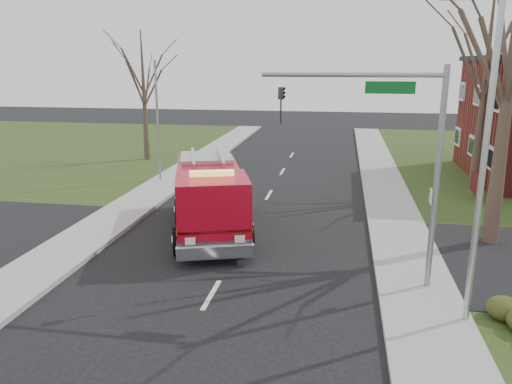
# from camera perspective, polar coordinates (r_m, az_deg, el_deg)

# --- Properties ---
(ground) EXTENTS (120.00, 120.00, 0.00)m
(ground) POSITION_cam_1_polar(r_m,az_deg,el_deg) (15.51, -5.13, -11.65)
(ground) COLOR black
(ground) RESTS_ON ground
(sidewalk_right) EXTENTS (2.40, 80.00, 0.15)m
(sidewalk_right) POSITION_cam_1_polar(r_m,az_deg,el_deg) (15.24, 18.63, -12.60)
(sidewalk_right) COLOR gray
(sidewalk_right) RESTS_ON ground
(sidewalk_left) EXTENTS (2.40, 80.00, 0.15)m
(sidewalk_left) POSITION_cam_1_polar(r_m,az_deg,el_deg) (18.00, -24.83, -8.93)
(sidewalk_left) COLOR gray
(sidewalk_left) RESTS_ON ground
(health_center_sign) EXTENTS (0.12, 2.00, 1.40)m
(health_center_sign) POSITION_cam_1_polar(r_m,az_deg,el_deg) (27.46, 23.88, 0.76)
(health_center_sign) COLOR #4B1111
(health_center_sign) RESTS_ON ground
(bare_tree_far) EXTENTS (5.25, 5.25, 10.50)m
(bare_tree_far) POSITION_cam_1_polar(r_m,az_deg,el_deg) (29.35, 24.84, 12.57)
(bare_tree_far) COLOR #3F2E25
(bare_tree_far) RESTS_ON ground
(bare_tree_left) EXTENTS (4.50, 4.50, 9.00)m
(bare_tree_left) POSITION_cam_1_polar(r_m,az_deg,el_deg) (36.15, -12.76, 12.19)
(bare_tree_left) COLOR #3F2E25
(bare_tree_left) RESTS_ON ground
(traffic_signal_mast) EXTENTS (5.29, 0.18, 6.80)m
(traffic_signal_mast) POSITION_cam_1_polar(r_m,az_deg,el_deg) (15.16, 15.51, 5.96)
(traffic_signal_mast) COLOR gray
(traffic_signal_mast) RESTS_ON ground
(streetlight_pole) EXTENTS (1.48, 0.16, 8.40)m
(streetlight_pole) POSITION_cam_1_polar(r_m,az_deg,el_deg) (13.57, 24.38, 3.56)
(streetlight_pole) COLOR #B7BABF
(streetlight_pole) RESTS_ON ground
(utility_pole_far) EXTENTS (0.14, 0.14, 7.00)m
(utility_pole_far) POSITION_cam_1_polar(r_m,az_deg,el_deg) (29.56, -11.17, 7.80)
(utility_pole_far) COLOR gray
(utility_pole_far) RESTS_ON ground
(fire_engine) EXTENTS (4.88, 8.16, 3.11)m
(fire_engine) POSITION_cam_1_polar(r_m,az_deg,el_deg) (20.57, -5.33, -0.81)
(fire_engine) COLOR #B1081B
(fire_engine) RESTS_ON ground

